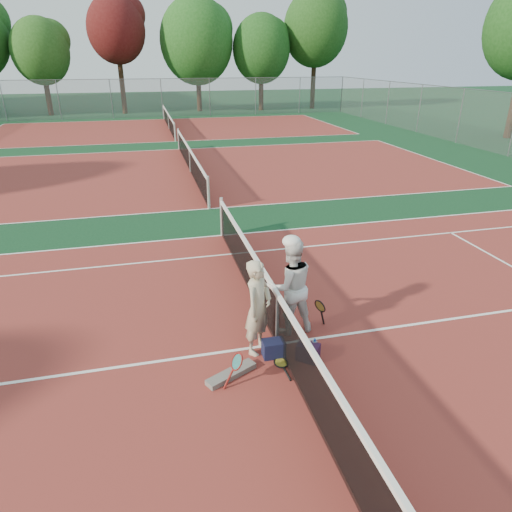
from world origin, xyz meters
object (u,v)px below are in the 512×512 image
at_px(racket_red, 237,370).
at_px(sports_bag_purple, 308,352).
at_px(net_main, 277,319).
at_px(racket_spare, 281,363).
at_px(racket_black_held, 320,314).
at_px(player_b, 290,286).
at_px(player_a, 258,307).
at_px(sports_bag_navy, 274,348).
at_px(water_bottle, 314,349).

bearing_deg(racket_red, sports_bag_purple, -3.42).
xyz_separation_m(net_main, racket_spare, (-0.08, -0.53, -0.49)).
bearing_deg(racket_spare, racket_black_held, -50.42).
distance_m(player_b, racket_red, 1.89).
bearing_deg(player_a, racket_red, -171.71).
xyz_separation_m(racket_red, racket_spare, (0.80, 0.33, -0.25)).
distance_m(player_a, racket_spare, 0.98).
relative_size(net_main, sports_bag_purple, 30.54).
height_order(racket_red, racket_spare, racket_red).
xyz_separation_m(racket_spare, sports_bag_navy, (-0.06, 0.23, 0.13)).
bearing_deg(racket_black_held, water_bottle, 33.75).
relative_size(player_a, racket_spare, 2.80).
bearing_deg(player_a, racket_spare, -107.47).
bearing_deg(player_a, racket_black_held, -29.64).
bearing_deg(racket_red, player_b, 28.06).
height_order(player_a, sports_bag_navy, player_a).
distance_m(player_a, racket_black_held, 1.45).
relative_size(racket_spare, water_bottle, 2.00).
relative_size(racket_red, water_bottle, 1.78).
distance_m(net_main, racket_red, 1.26).
bearing_deg(racket_black_held, sports_bag_navy, 1.33).
bearing_deg(sports_bag_navy, sports_bag_purple, -24.24).
bearing_deg(player_b, sports_bag_purple, 88.28).
distance_m(sports_bag_purple, water_bottle, 0.15).
height_order(racket_black_held, sports_bag_purple, racket_black_held).
relative_size(player_a, sports_bag_navy, 4.51).
xyz_separation_m(player_a, racket_black_held, (1.27, 0.42, -0.55)).
xyz_separation_m(racket_black_held, water_bottle, (-0.41, -0.83, -0.14)).
bearing_deg(racket_black_held, sports_bag_purple, 28.62).
relative_size(sports_bag_navy, sports_bag_purple, 1.04).
height_order(net_main, racket_red, net_main).
xyz_separation_m(player_b, racket_black_held, (0.57, -0.06, -0.61)).
distance_m(player_b, sports_bag_purple, 1.21).
distance_m(player_b, sports_bag_navy, 1.15).
relative_size(player_a, racket_red, 3.14).
bearing_deg(sports_bag_navy, water_bottle, -14.96).
bearing_deg(player_b, water_bottle, 96.87).
relative_size(racket_red, racket_spare, 0.89).
height_order(racket_red, sports_bag_purple, racket_red).
bearing_deg(sports_bag_navy, racket_spare, -75.17).
relative_size(racket_black_held, sports_bag_purple, 1.60).
bearing_deg(net_main, water_bottle, -42.97).
height_order(player_b, racket_red, player_b).
xyz_separation_m(player_a, sports_bag_purple, (0.74, -0.47, -0.69)).
xyz_separation_m(player_b, racket_red, (-1.24, -1.28, -0.63)).
height_order(net_main, sports_bag_navy, net_main).
distance_m(net_main, sports_bag_purple, 0.75).
height_order(sports_bag_navy, sports_bag_purple, sports_bag_navy).
relative_size(racket_red, racket_black_held, 0.93).
xyz_separation_m(player_b, sports_bag_navy, (-0.50, -0.71, -0.75)).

